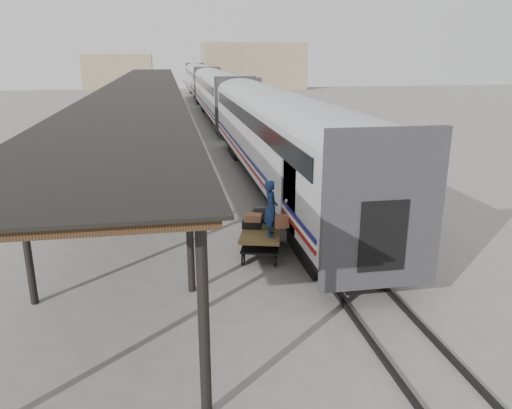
{
  "coord_description": "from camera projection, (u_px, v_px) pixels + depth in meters",
  "views": [
    {
      "loc": [
        -1.79,
        -14.58,
        6.29
      ],
      "look_at": [
        0.84,
        0.24,
        1.7
      ],
      "focal_mm": 35.0,
      "sensor_mm": 36.0,
      "label": 1
    }
  ],
  "objects": [
    {
      "name": "ground",
      "position": [
        231.0,
        259.0,
        15.87
      ],
      "size": [
        160.0,
        160.0,
        0.0
      ],
      "primitive_type": "plane",
      "color": "slate",
      "rests_on": "ground"
    },
    {
      "name": "train",
      "position": [
        219.0,
        92.0,
        47.44
      ],
      "size": [
        3.45,
        76.01,
        4.01
      ],
      "color": "silver",
      "rests_on": "ground"
    },
    {
      "name": "canopy",
      "position": [
        143.0,
        85.0,
        36.74
      ],
      "size": [
        4.9,
        64.3,
        4.15
      ],
      "color": "#422B19",
      "rests_on": "ground"
    },
    {
      "name": "rails",
      "position": [
        219.0,
        120.0,
        48.41
      ],
      "size": [
        1.54,
        150.0,
        0.12
      ],
      "color": "black",
      "rests_on": "ground"
    },
    {
      "name": "building_far",
      "position": [
        253.0,
        66.0,
        90.5
      ],
      "size": [
        18.0,
        10.0,
        8.0
      ],
      "primitive_type": "cube",
      "color": "tan",
      "rests_on": "ground"
    },
    {
      "name": "building_left",
      "position": [
        119.0,
        72.0,
        90.55
      ],
      "size": [
        12.0,
        8.0,
        6.0
      ],
      "primitive_type": "cube",
      "color": "tan",
      "rests_on": "ground"
    },
    {
      "name": "baggage_cart",
      "position": [
        262.0,
        235.0,
        16.13
      ],
      "size": [
        1.86,
        2.65,
        0.86
      ],
      "rotation": [
        0.0,
        0.0,
        -0.28
      ],
      "color": "brown",
      "rests_on": "ground"
    },
    {
      "name": "suitcase_stack",
      "position": [
        260.0,
        220.0,
        16.3
      ],
      "size": [
        1.5,
        1.12,
        0.56
      ],
      "rotation": [
        0.0,
        0.0,
        -0.28
      ],
      "color": "#373739",
      "rests_on": "baggage_cart"
    },
    {
      "name": "luggage_tug",
      "position": [
        160.0,
        139.0,
        34.28
      ],
      "size": [
        1.35,
        1.69,
        1.3
      ],
      "rotation": [
        0.0,
        0.0,
        -0.36
      ],
      "color": "maroon",
      "rests_on": "ground"
    },
    {
      "name": "porter",
      "position": [
        271.0,
        208.0,
        15.23
      ],
      "size": [
        0.49,
        0.68,
        1.76
      ],
      "primitive_type": "imported",
      "rotation": [
        0.0,
        0.0,
        1.46
      ],
      "color": "navy",
      "rests_on": "baggage_cart"
    },
    {
      "name": "pedestrian",
      "position": [
        139.0,
        160.0,
        26.1
      ],
      "size": [
        1.14,
        0.79,
        1.79
      ],
      "primitive_type": "imported",
      "rotation": [
        0.0,
        0.0,
        3.51
      ],
      "color": "black",
      "rests_on": "ground"
    }
  ]
}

